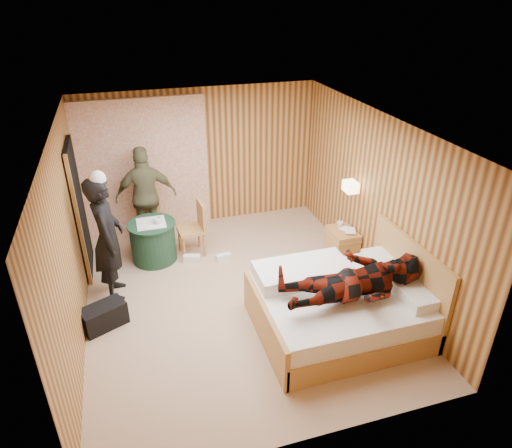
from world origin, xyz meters
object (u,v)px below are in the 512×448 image
object	(u,v)px
nightstand	(342,244)
duffel_bag	(104,316)
chair_far	(149,214)
round_table	(153,241)
chair_near	(195,224)
wall_lamp	(351,187)
woman_standing	(108,239)
man_at_table	(146,196)
bed	(341,306)
man_on_bed	(357,272)

from	to	relation	value
nightstand	duffel_bag	bearing A→B (deg)	-170.74
chair_far	duffel_bag	distance (m)	2.28
chair_far	round_table	bearing A→B (deg)	-88.12
nightstand	chair_near	size ratio (longest dim) A/B	0.60
duffel_bag	wall_lamp	bearing A→B (deg)	-15.69
woman_standing	man_at_table	xyz separation A→B (m)	(0.63, 1.42, -0.05)
chair_far	woman_standing	world-z (taller)	woman_standing
round_table	duffel_bag	distance (m)	1.70
bed	man_at_table	xyz separation A→B (m)	(-2.17, 3.03, 0.53)
woman_standing	man_at_table	bearing A→B (deg)	-23.15
man_on_bed	woman_standing	bearing A→B (deg)	147.02
nightstand	chair_near	distance (m)	2.41
duffel_bag	bed	bearing A→B (deg)	-41.44
woman_standing	man_on_bed	distance (m)	3.38
woman_standing	man_on_bed	bearing A→B (deg)	-122.11
wall_lamp	chair_near	bearing A→B (deg)	157.96
man_at_table	round_table	bearing A→B (deg)	90.27
nightstand	chair_near	bearing A→B (deg)	158.03
nightstand	woman_standing	xyz separation A→B (m)	(-3.56, 0.10, 0.64)
woman_standing	man_on_bed	world-z (taller)	man_on_bed
chair_far	man_on_bed	size ratio (longest dim) A/B	0.53
bed	chair_far	xyz separation A→B (m)	(-2.17, 3.00, 0.21)
chair_far	man_on_bed	distance (m)	3.94
round_table	chair_near	bearing A→B (deg)	1.54
woman_standing	man_at_table	world-z (taller)	woman_standing
nightstand	round_table	distance (m)	3.06
chair_near	man_at_table	xyz separation A→B (m)	(-0.70, 0.62, 0.33)
chair_near	man_at_table	distance (m)	0.99
nightstand	chair_far	distance (m)	3.29
nightstand	chair_far	bearing A→B (deg)	152.94
duffel_bag	man_on_bed	world-z (taller)	man_on_bed
bed	round_table	size ratio (longest dim) A/B	2.75
chair_near	man_on_bed	bearing A→B (deg)	25.07
wall_lamp	woman_standing	size ratio (longest dim) A/B	0.14
man_on_bed	chair_near	bearing A→B (deg)	119.56
man_at_table	man_on_bed	distance (m)	3.93
round_table	man_on_bed	world-z (taller)	man_on_bed
man_on_bed	duffel_bag	bearing A→B (deg)	159.33
chair_near	duffel_bag	size ratio (longest dim) A/B	1.62
man_on_bed	round_table	bearing A→B (deg)	129.99
round_table	woman_standing	distance (m)	1.16
wall_lamp	bed	distance (m)	1.95
bed	woman_standing	bearing A→B (deg)	150.15
wall_lamp	round_table	xyz separation A→B (m)	(-2.97, 0.90, -0.96)
duffel_bag	man_on_bed	bearing A→B (deg)	-45.21
man_at_table	woman_standing	bearing A→B (deg)	66.25
wall_lamp	round_table	world-z (taller)	wall_lamp
wall_lamp	bed	xyz separation A→B (m)	(-0.80, -1.49, -0.97)
bed	chair_near	xyz separation A→B (m)	(-1.47, 2.41, 0.20)
wall_lamp	woman_standing	distance (m)	3.63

